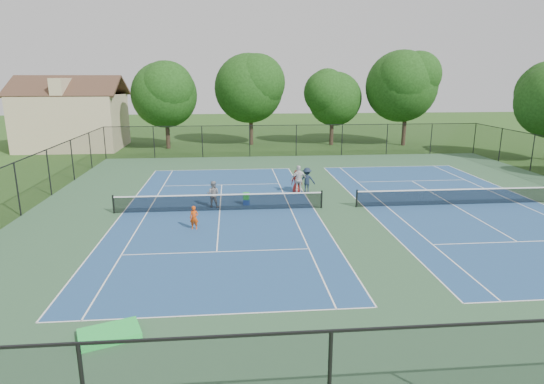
{
  "coord_description": "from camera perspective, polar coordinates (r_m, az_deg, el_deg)",
  "views": [
    {
      "loc": [
        -6.25,
        -25.3,
        7.53
      ],
      "look_at": [
        -4.06,
        -1.0,
        1.3
      ],
      "focal_mm": 30.0,
      "sensor_mm": 36.0,
      "label": 1
    }
  ],
  "objects": [
    {
      "name": "tree_back_a",
      "position": [
        49.78,
        -13.24,
        12.24
      ],
      "size": [
        6.8,
        6.8,
        9.15
      ],
      "color": "#2D2116",
      "rests_on": "ground"
    },
    {
      "name": "ball_crate",
      "position": [
        27.43,
        -3.24,
        -1.27
      ],
      "size": [
        0.4,
        0.36,
        0.33
      ],
      "primitive_type": "cube",
      "rotation": [
        0.0,
        0.0,
        -0.18
      ],
      "color": "navy",
      "rests_on": "ground"
    },
    {
      "name": "perimeter_fence",
      "position": [
        26.72,
        8.52,
        1.35
      ],
      "size": [
        36.08,
        36.08,
        3.02
      ],
      "color": "black",
      "rests_on": "ground"
    },
    {
      "name": "tree_back_d",
      "position": [
        52.93,
        16.62,
        12.98
      ],
      "size": [
        7.8,
        7.8,
        10.37
      ],
      "color": "#2D2116",
      "rests_on": "ground"
    },
    {
      "name": "court_pad",
      "position": [
        27.12,
        8.39,
        -1.94
      ],
      "size": [
        36.0,
        36.0,
        0.01
      ],
      "primitive_type": "cube",
      "color": "#30563A",
      "rests_on": "ground"
    },
    {
      "name": "bystander_a",
      "position": [
        29.93,
        3.38,
        1.57
      ],
      "size": [
        1.17,
        0.67,
        1.87
      ],
      "primitive_type": "imported",
      "rotation": [
        0.0,
        0.0,
        3.34
      ],
      "color": "silver",
      "rests_on": "ground"
    },
    {
      "name": "tree_back_c",
      "position": [
        51.58,
        7.62,
        11.92
      ],
      "size": [
        6.0,
        6.0,
        8.4
      ],
      "color": "#2D2116",
      "rests_on": "ground"
    },
    {
      "name": "bystander_b",
      "position": [
        30.26,
        4.4,
        1.51
      ],
      "size": [
        1.18,
        0.8,
        1.68
      ],
      "primitive_type": "imported",
      "rotation": [
        0.0,
        0.0,
        2.96
      ],
      "color": "#192538",
      "rests_on": "ground"
    },
    {
      "name": "tennis_court_right",
      "position": [
        29.51,
        21.74,
        -1.31
      ],
      "size": [
        12.0,
        23.83,
        1.07
      ],
      "color": "navy",
      "rests_on": "ground"
    },
    {
      "name": "ground",
      "position": [
        27.12,
        8.39,
        -1.95
      ],
      "size": [
        140.0,
        140.0,
        0.0
      ],
      "primitive_type": "plane",
      "color": "#234716",
      "rests_on": "ground"
    },
    {
      "name": "ball_hopper",
      "position": [
        27.33,
        -3.25,
        -0.51
      ],
      "size": [
        0.39,
        0.34,
        0.42
      ],
      "primitive_type": "cube",
      "rotation": [
        0.0,
        0.0,
        -0.19
      ],
      "color": "green",
      "rests_on": "ball_crate"
    },
    {
      "name": "child_player",
      "position": [
        23.26,
        -9.75,
        -3.21
      ],
      "size": [
        0.48,
        0.36,
        1.21
      ],
      "primitive_type": "imported",
      "rotation": [
        0.0,
        0.0,
        -0.17
      ],
      "color": "#CF440D",
      "rests_on": "ground"
    },
    {
      "name": "bystander_c",
      "position": [
        30.13,
        3.14,
        1.34
      ],
      "size": [
        0.82,
        0.61,
        1.54
      ],
      "primitive_type": "imported",
      "rotation": [
        0.0,
        0.0,
        2.97
      ],
      "color": "maroon",
      "rests_on": "ground"
    },
    {
      "name": "tree_back_b",
      "position": [
        51.35,
        -2.7,
        13.27
      ],
      "size": [
        7.6,
        7.6,
        10.03
      ],
      "color": "#2D2116",
      "rests_on": "ground"
    },
    {
      "name": "tennis_court_left",
      "position": [
        26.38,
        -6.57,
        -2.14
      ],
      "size": [
        12.0,
        23.83,
        1.07
      ],
      "color": "navy",
      "rests_on": "ground"
    },
    {
      "name": "green_tarp",
      "position": [
        14.92,
        -19.74,
        -16.42
      ],
      "size": [
        2.01,
        1.65,
        0.2
      ],
      "primitive_type": "cube",
      "rotation": [
        0.0,
        0.0,
        0.36
      ],
      "color": "green",
      "rests_on": "ground"
    },
    {
      "name": "clapboard_house",
      "position": [
        53.2,
        -23.74,
        8.35
      ],
      "size": [
        10.8,
        8.1,
        7.65
      ],
      "color": "tan",
      "rests_on": "ground"
    },
    {
      "name": "instructor",
      "position": [
        26.98,
        -7.41,
        -0.26
      ],
      "size": [
        0.88,
        0.76,
        1.58
      ],
      "primitive_type": "imported",
      "rotation": [
        0.0,
        0.0,
        2.92
      ],
      "color": "gray",
      "rests_on": "ground"
    }
  ]
}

